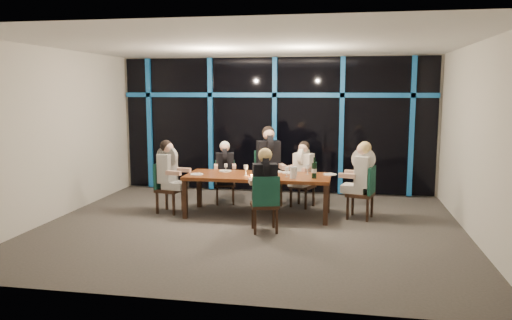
{
  "coord_description": "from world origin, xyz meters",
  "views": [
    {
      "loc": [
        1.55,
        -7.94,
        2.28
      ],
      "look_at": [
        0.0,
        0.6,
        1.05
      ],
      "focal_mm": 35.0,
      "sensor_mm": 36.0,
      "label": 1
    }
  ],
  "objects_px": {
    "water_pitcher": "(293,173)",
    "diner_far_right": "(303,164)",
    "chair_far_right": "(304,181)",
    "diner_end_left": "(169,166)",
    "diner_far_mid": "(269,154)",
    "diner_end_right": "(361,169)",
    "diner_near_mid": "(265,177)",
    "chair_far_mid": "(268,174)",
    "wine_bottle": "(314,170)",
    "dining_table": "(258,179)",
    "diner_far_left": "(225,163)",
    "chair_far_left": "(225,179)",
    "chair_end_left": "(166,185)",
    "chair_near_mid": "(265,201)",
    "chair_end_right": "(365,190)"
  },
  "relations": [
    {
      "from": "dining_table",
      "to": "chair_end_left",
      "type": "height_order",
      "value": "chair_end_left"
    },
    {
      "from": "diner_far_left",
      "to": "diner_near_mid",
      "type": "height_order",
      "value": "diner_near_mid"
    },
    {
      "from": "diner_end_right",
      "to": "diner_near_mid",
      "type": "height_order",
      "value": "diner_end_right"
    },
    {
      "from": "chair_end_left",
      "to": "chair_near_mid",
      "type": "bearing_deg",
      "value": -106.66
    },
    {
      "from": "chair_far_mid",
      "to": "wine_bottle",
      "type": "distance_m",
      "value": 1.55
    },
    {
      "from": "chair_end_right",
      "to": "chair_near_mid",
      "type": "distance_m",
      "value": 1.97
    },
    {
      "from": "diner_far_mid",
      "to": "wine_bottle",
      "type": "xyz_separation_m",
      "value": [
        0.96,
        -1.06,
        -0.13
      ]
    },
    {
      "from": "diner_end_left",
      "to": "dining_table",
      "type": "bearing_deg",
      "value": -77.75
    },
    {
      "from": "chair_far_left",
      "to": "diner_far_right",
      "type": "bearing_deg",
      "value": -17.1
    },
    {
      "from": "diner_end_right",
      "to": "wine_bottle",
      "type": "relative_size",
      "value": 2.51
    },
    {
      "from": "chair_far_right",
      "to": "water_pitcher",
      "type": "distance_m",
      "value": 1.19
    },
    {
      "from": "dining_table",
      "to": "diner_far_left",
      "type": "bearing_deg",
      "value": 134.6
    },
    {
      "from": "diner_far_mid",
      "to": "diner_end_left",
      "type": "distance_m",
      "value": 1.98
    },
    {
      "from": "diner_end_left",
      "to": "diner_near_mid",
      "type": "distance_m",
      "value": 2.15
    },
    {
      "from": "chair_end_left",
      "to": "water_pitcher",
      "type": "bearing_deg",
      "value": -84.43
    },
    {
      "from": "diner_far_left",
      "to": "water_pitcher",
      "type": "height_order",
      "value": "diner_far_left"
    },
    {
      "from": "chair_far_left",
      "to": "diner_far_mid",
      "type": "height_order",
      "value": "diner_far_mid"
    },
    {
      "from": "diner_far_mid",
      "to": "water_pitcher",
      "type": "relative_size",
      "value": 5.14
    },
    {
      "from": "diner_end_right",
      "to": "chair_near_mid",
      "type": "bearing_deg",
      "value": -37.19
    },
    {
      "from": "water_pitcher",
      "to": "dining_table",
      "type": "bearing_deg",
      "value": -175.25
    },
    {
      "from": "chair_far_left",
      "to": "chair_near_mid",
      "type": "bearing_deg",
      "value": -74.31
    },
    {
      "from": "chair_far_mid",
      "to": "chair_end_left",
      "type": "bearing_deg",
      "value": -171.53
    },
    {
      "from": "diner_far_right",
      "to": "diner_far_mid",
      "type": "bearing_deg",
      "value": -162.2
    },
    {
      "from": "diner_far_mid",
      "to": "diner_near_mid",
      "type": "height_order",
      "value": "diner_far_mid"
    },
    {
      "from": "chair_far_left",
      "to": "diner_near_mid",
      "type": "relative_size",
      "value": 0.95
    },
    {
      "from": "diner_far_right",
      "to": "water_pitcher",
      "type": "relative_size",
      "value": 4.24
    },
    {
      "from": "diner_far_left",
      "to": "wine_bottle",
      "type": "relative_size",
      "value": 2.28
    },
    {
      "from": "chair_end_left",
      "to": "water_pitcher",
      "type": "distance_m",
      "value": 2.42
    },
    {
      "from": "chair_far_right",
      "to": "diner_far_mid",
      "type": "height_order",
      "value": "diner_far_mid"
    },
    {
      "from": "chair_far_left",
      "to": "chair_far_right",
      "type": "bearing_deg",
      "value": -14.6
    },
    {
      "from": "diner_end_right",
      "to": "chair_end_left",
      "type": "bearing_deg",
      "value": -72.19
    },
    {
      "from": "chair_far_left",
      "to": "diner_near_mid",
      "type": "distance_m",
      "value": 2.24
    },
    {
      "from": "water_pitcher",
      "to": "diner_far_right",
      "type": "bearing_deg",
      "value": 110.0
    },
    {
      "from": "chair_end_left",
      "to": "chair_far_mid",
      "type": "bearing_deg",
      "value": -49.87
    },
    {
      "from": "diner_far_left",
      "to": "diner_end_right",
      "type": "bearing_deg",
      "value": -29.76
    },
    {
      "from": "wine_bottle",
      "to": "chair_far_left",
      "type": "bearing_deg",
      "value": 149.96
    },
    {
      "from": "chair_end_right",
      "to": "diner_far_right",
      "type": "height_order",
      "value": "diner_far_right"
    },
    {
      "from": "chair_near_mid",
      "to": "diner_far_right",
      "type": "height_order",
      "value": "diner_far_right"
    },
    {
      "from": "chair_far_mid",
      "to": "chair_far_right",
      "type": "bearing_deg",
      "value": -28.11
    },
    {
      "from": "diner_near_mid",
      "to": "water_pitcher",
      "type": "xyz_separation_m",
      "value": [
        0.38,
        0.76,
        -0.04
      ]
    },
    {
      "from": "diner_far_right",
      "to": "diner_end_right",
      "type": "distance_m",
      "value": 1.31
    },
    {
      "from": "diner_near_mid",
      "to": "diner_far_right",
      "type": "bearing_deg",
      "value": -120.81
    },
    {
      "from": "chair_end_left",
      "to": "diner_far_left",
      "type": "bearing_deg",
      "value": -36.07
    },
    {
      "from": "diner_far_left",
      "to": "diner_end_left",
      "type": "height_order",
      "value": "diner_end_left"
    },
    {
      "from": "dining_table",
      "to": "chair_far_left",
      "type": "height_order",
      "value": "chair_far_left"
    },
    {
      "from": "chair_far_mid",
      "to": "diner_end_right",
      "type": "xyz_separation_m",
      "value": [
        1.8,
        -0.87,
        0.31
      ]
    },
    {
      "from": "chair_far_mid",
      "to": "diner_end_right",
      "type": "distance_m",
      "value": 2.02
    },
    {
      "from": "chair_end_left",
      "to": "chair_end_right",
      "type": "bearing_deg",
      "value": -78.08
    },
    {
      "from": "water_pitcher",
      "to": "diner_end_left",
      "type": "bearing_deg",
      "value": -159.69
    },
    {
      "from": "diner_end_left",
      "to": "chair_far_mid",
      "type": "bearing_deg",
      "value": -48.41
    }
  ]
}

